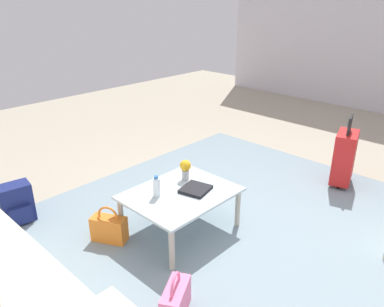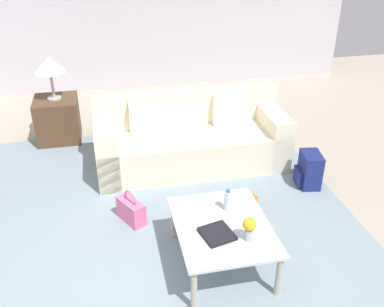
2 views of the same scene
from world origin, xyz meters
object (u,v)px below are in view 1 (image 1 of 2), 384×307
object	(u,v)px
flower_vase	(185,168)
handbag_orange	(109,228)
coffee_table_book	(196,189)
handbag_pink	(176,301)
backpack_navy	(17,204)
suitcase_red	(344,157)
coffee_table	(180,197)
water_bottle	(157,187)

from	to	relation	value
flower_vase	handbag_orange	bearing A→B (deg)	-15.15
coffee_table_book	flower_vase	bearing A→B (deg)	-127.18
coffee_table_book	handbag_orange	world-z (taller)	coffee_table_book
flower_vase	handbag_pink	bearing A→B (deg)	41.41
handbag_orange	backpack_navy	bearing A→B (deg)	-64.71
handbag_pink	handbag_orange	bearing A→B (deg)	-100.18
backpack_navy	coffee_table_book	bearing A→B (deg)	129.31
backpack_navy	suitcase_red	bearing A→B (deg)	146.46
handbag_pink	handbag_orange	world-z (taller)	same
coffee_table	handbag_orange	world-z (taller)	coffee_table
handbag_pink	handbag_orange	size ratio (longest dim) A/B	1.00
water_bottle	handbag_pink	distance (m)	1.05
water_bottle	suitcase_red	distance (m)	2.35
suitcase_red	flower_vase	bearing A→B (deg)	-25.53
coffee_table	handbag_pink	bearing A→B (deg)	43.23
water_bottle	handbag_orange	size ratio (longest dim) A/B	0.57
coffee_table	handbag_orange	size ratio (longest dim) A/B	2.73
handbag_orange	water_bottle	bearing A→B (deg)	144.20
flower_vase	backpack_navy	xyz separation A→B (m)	(1.22, -1.14, -0.35)
water_bottle	suitcase_red	bearing A→B (deg)	160.02
coffee_table	handbag_orange	bearing A→B (deg)	-32.73
water_bottle	coffee_table_book	distance (m)	0.38
water_bottle	handbag_pink	size ratio (longest dim) A/B	0.57
coffee_table_book	backpack_navy	distance (m)	1.79
water_bottle	handbag_orange	bearing A→B (deg)	-35.80
coffee_table	handbag_orange	xyz separation A→B (m)	(0.56, -0.36, -0.24)
water_bottle	handbag_pink	bearing A→B (deg)	55.56
backpack_navy	flower_vase	bearing A→B (deg)	136.99
handbag_orange	handbag_pink	bearing A→B (deg)	79.82
handbag_pink	backpack_navy	bearing A→B (deg)	-83.00
coffee_table_book	handbag_orange	bearing A→B (deg)	-46.58
coffee_table_book	flower_vase	distance (m)	0.27
flower_vase	backpack_navy	bearing A→B (deg)	-43.01
handbag_orange	suitcase_red	bearing A→B (deg)	157.49
coffee_table_book	handbag_pink	world-z (taller)	coffee_table_book
coffee_table	suitcase_red	bearing A→B (deg)	160.71
coffee_table_book	flower_vase	size ratio (longest dim) A/B	1.23
flower_vase	handbag_pink	size ratio (longest dim) A/B	0.57
coffee_table_book	suitcase_red	size ratio (longest dim) A/B	0.30
flower_vase	suitcase_red	distance (m)	1.98
water_bottle	coffee_table_book	bearing A→B (deg)	150.64
suitcase_red	coffee_table	bearing A→B (deg)	-19.29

